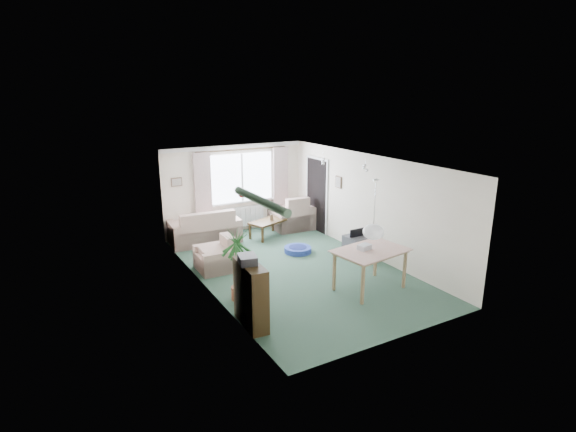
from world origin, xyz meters
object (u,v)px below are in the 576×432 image
bookshelf (251,295)px  dining_table (370,270)px  houseplant (238,265)px  armchair_left (215,254)px  tv_cube (357,246)px  sofa (204,226)px  pet_bed (298,250)px  armchair_corner (291,212)px  coffee_table (268,229)px

bookshelf → dining_table: size_ratio=0.85×
houseplant → dining_table: bearing=-19.1°
armchair_left → dining_table: (2.28, -2.44, 0.03)m
dining_table → tv_cube: bearing=59.8°
sofa → pet_bed: (1.71, -1.84, -0.37)m
armchair_corner → bookshelf: bookshelf is taller
sofa → pet_bed: bearing=136.3°
armchair_corner → bookshelf: (-3.32, -4.43, 0.07)m
armchair_left → pet_bed: 2.14m
bookshelf → pet_bed: (2.46, 2.61, -0.48)m
coffee_table → dining_table: bearing=-86.4°
sofa → tv_cube: bearing=139.0°
coffee_table → pet_bed: coffee_table is taller
sofa → pet_bed: sofa is taller
coffee_table → armchair_corner: bearing=22.3°
armchair_corner → pet_bed: 2.05m
houseplant → pet_bed: houseplant is taller
armchair_left → dining_table: bearing=44.5°
houseplant → armchair_corner: bearing=47.9°
dining_table → pet_bed: (-0.16, 2.49, -0.34)m
sofa → tv_cube: size_ratio=3.25×
bookshelf → houseplant: 1.00m
bookshelf → houseplant: (0.19, 0.97, 0.15)m
armchair_left → coffee_table: armchair_left is taller
tv_cube → pet_bed: bearing=139.0°
sofa → tv_cube: sofa is taller
houseplant → bookshelf: bearing=-101.1°
armchair_left → tv_cube: bearing=76.4°
armchair_left → houseplant: (-0.15, -1.60, 0.33)m
armchair_corner → pet_bed: (-0.86, -1.82, -0.41)m
bookshelf → pet_bed: size_ratio=1.67×
sofa → armchair_corner: bearing=-177.0°
sofa → bookshelf: bearing=84.0°
armchair_left → houseplant: 1.64m
houseplant → sofa: bearing=80.9°
armchair_corner → coffee_table: armchair_corner is taller
armchair_left → coffee_table: (2.03, 1.48, -0.15)m
coffee_table → bookshelf: bookshelf is taller
armchair_corner → bookshelf: size_ratio=0.98×
bookshelf → tv_cube: 3.94m
sofa → armchair_corner: armchair_corner is taller
houseplant → tv_cube: (3.35, 0.74, -0.45)m
dining_table → armchair_corner: bearing=80.8°
armchair_left → bookshelf: size_ratio=0.76×
sofa → coffee_table: sofa is taller
dining_table → coffee_table: bearing=93.6°
armchair_corner → houseplant: size_ratio=0.77×
armchair_corner → armchair_left: (-2.98, -1.86, -0.11)m
bookshelf → pet_bed: 3.62m
armchair_corner → houseplant: 4.67m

